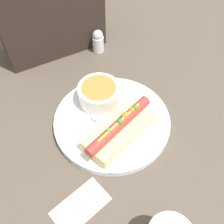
{
  "coord_description": "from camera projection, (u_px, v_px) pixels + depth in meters",
  "views": [
    {
      "loc": [
        -0.18,
        -0.33,
        0.54
      ],
      "look_at": [
        0.0,
        0.0,
        0.05
      ],
      "focal_mm": 42.0,
      "sensor_mm": 36.0,
      "label": 1
    }
  ],
  "objects": [
    {
      "name": "soup_bowl",
      "position": [
        101.0,
        93.0,
        0.66
      ],
      "size": [
        0.11,
        0.11,
        0.05
      ],
      "color": "silver",
      "rests_on": "dinner_plate"
    },
    {
      "name": "napkin",
      "position": [
        81.0,
        206.0,
        0.53
      ],
      "size": [
        0.13,
        0.09,
        0.01
      ],
      "rotation": [
        0.0,
        0.0,
        0.24
      ],
      "color": "white",
      "rests_on": "ground_plane"
    },
    {
      "name": "hot_dog",
      "position": [
        119.0,
        129.0,
        0.6
      ],
      "size": [
        0.19,
        0.13,
        0.06
      ],
      "rotation": [
        0.0,
        0.0,
        0.34
      ],
      "color": "#E5C17F",
      "rests_on": "dinner_plate"
    },
    {
      "name": "dinner_plate",
      "position": [
        112.0,
        121.0,
        0.65
      ],
      "size": [
        0.29,
        0.29,
        0.02
      ],
      "color": "white",
      "rests_on": "ground_plane"
    },
    {
      "name": "salt_shaker",
      "position": [
        98.0,
        41.0,
        0.8
      ],
      "size": [
        0.03,
        0.03,
        0.07
      ],
      "color": "silver",
      "rests_on": "ground_plane"
    },
    {
      "name": "ground_plane",
      "position": [
        112.0,
        123.0,
        0.66
      ],
      "size": [
        4.0,
        4.0,
        0.0
      ],
      "primitive_type": "plane",
      "color": "#4C4238"
    },
    {
      "name": "spoon",
      "position": [
        98.0,
        122.0,
        0.63
      ],
      "size": [
        0.06,
        0.17,
        0.01
      ],
      "rotation": [
        0.0,
        0.0,
        1.3
      ],
      "color": "#B7B7BC",
      "rests_on": "dinner_plate"
    }
  ]
}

